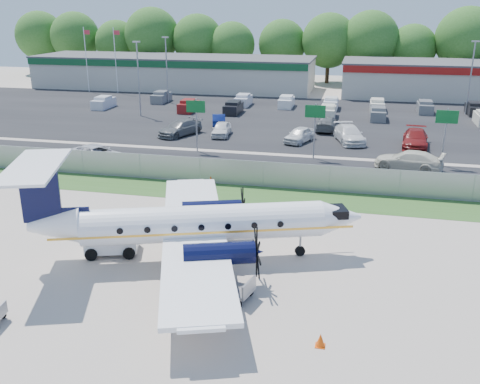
# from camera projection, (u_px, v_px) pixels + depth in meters

# --- Properties ---
(ground) EXTENTS (170.00, 170.00, 0.00)m
(ground) POSITION_uv_depth(u_px,v_px,m) (215.00, 270.00, 27.98)
(ground) COLOR #B7A89B
(ground) RESTS_ON ground
(grass_verge) EXTENTS (170.00, 4.00, 0.02)m
(grass_verge) POSITION_uv_depth(u_px,v_px,m) (258.00, 195.00, 39.03)
(grass_verge) COLOR #2D561E
(grass_verge) RESTS_ON ground
(access_road) EXTENTS (170.00, 8.00, 0.02)m
(access_road) POSITION_uv_depth(u_px,v_px,m) (274.00, 168.00, 45.48)
(access_road) COLOR black
(access_road) RESTS_ON ground
(parking_lot) EXTENTS (170.00, 32.00, 0.02)m
(parking_lot) POSITION_uv_depth(u_px,v_px,m) (302.00, 120.00, 64.82)
(parking_lot) COLOR black
(parking_lot) RESTS_ON ground
(perimeter_fence) EXTENTS (120.00, 0.06, 1.99)m
(perimeter_fence) POSITION_uv_depth(u_px,v_px,m) (263.00, 174.00, 40.55)
(perimeter_fence) COLOR gray
(perimeter_fence) RESTS_ON ground
(building_west) EXTENTS (46.40, 12.40, 5.24)m
(building_west) POSITION_uv_depth(u_px,v_px,m) (174.00, 72.00, 89.18)
(building_west) COLOR beige
(building_west) RESTS_ON ground
(sign_left) EXTENTS (1.80, 0.26, 5.00)m
(sign_left) POSITION_uv_depth(u_px,v_px,m) (196.00, 114.00, 49.55)
(sign_left) COLOR gray
(sign_left) RESTS_ON ground
(sign_mid) EXTENTS (1.80, 0.26, 5.00)m
(sign_mid) POSITION_uv_depth(u_px,v_px,m) (315.00, 119.00, 47.27)
(sign_mid) COLOR gray
(sign_mid) RESTS_ON ground
(sign_right) EXTENTS (1.80, 0.26, 5.00)m
(sign_right) POSITION_uv_depth(u_px,v_px,m) (446.00, 125.00, 44.98)
(sign_right) COLOR gray
(sign_right) RESTS_ON ground
(flagpole_west) EXTENTS (1.06, 0.12, 10.00)m
(flagpole_west) POSITION_uv_depth(u_px,v_px,m) (86.00, 56.00, 84.23)
(flagpole_west) COLOR white
(flagpole_west) RESTS_ON ground
(flagpole_east) EXTENTS (1.06, 0.12, 10.00)m
(flagpole_east) POSITION_uv_depth(u_px,v_px,m) (116.00, 56.00, 83.19)
(flagpole_east) COLOR white
(flagpole_east) RESTS_ON ground
(light_pole_nw) EXTENTS (0.90, 0.35, 9.09)m
(light_pole_nw) POSITION_uv_depth(u_px,v_px,m) (138.00, 74.00, 65.40)
(light_pole_nw) COLOR gray
(light_pole_nw) RESTS_ON ground
(light_pole_sw) EXTENTS (0.90, 0.35, 9.09)m
(light_pole_sw) POSITION_uv_depth(u_px,v_px,m) (167.00, 65.00, 74.61)
(light_pole_sw) COLOR gray
(light_pole_sw) RESTS_ON ground
(light_pole_se) EXTENTS (0.90, 0.35, 9.09)m
(light_pole_se) POSITION_uv_depth(u_px,v_px,m) (471.00, 73.00, 66.31)
(light_pole_se) COLOR gray
(light_pole_se) RESTS_ON ground
(tree_line) EXTENTS (112.00, 6.00, 14.00)m
(tree_line) POSITION_uv_depth(u_px,v_px,m) (323.00, 83.00, 96.13)
(tree_line) COLOR #2A5E1B
(tree_line) RESTS_ON ground
(aircraft) EXTENTS (18.45, 17.98, 5.66)m
(aircraft) POSITION_uv_depth(u_px,v_px,m) (196.00, 224.00, 28.31)
(aircraft) COLOR white
(aircraft) RESTS_ON ground
(pushback_tug) EXTENTS (3.20, 2.72, 1.52)m
(pushback_tug) POSITION_uv_depth(u_px,v_px,m) (114.00, 241.00, 29.76)
(pushback_tug) COLOR white
(pushback_tug) RESTS_ON ground
(baggage_cart_far) EXTENTS (2.47, 1.84, 1.16)m
(baggage_cart_far) POSITION_uv_depth(u_px,v_px,m) (229.00, 288.00, 25.17)
(baggage_cart_far) COLOR gray
(baggage_cart_far) RESTS_ON ground
(cone_nose) EXTENTS (0.41, 0.41, 0.58)m
(cone_nose) POSITION_uv_depth(u_px,v_px,m) (320.00, 340.00, 21.66)
(cone_nose) COLOR #EA4A07
(cone_nose) RESTS_ON ground
(cone_starboard_wing) EXTENTS (0.42, 0.42, 0.59)m
(cone_starboard_wing) POSITION_uv_depth(u_px,v_px,m) (211.00, 180.00, 41.59)
(cone_starboard_wing) COLOR #EA4A07
(cone_starboard_wing) RESTS_ON ground
(road_car_west) EXTENTS (6.31, 4.73, 1.59)m
(road_car_west) POSITION_uv_depth(u_px,v_px,m) (98.00, 164.00, 46.89)
(road_car_west) COLOR silver
(road_car_west) RESTS_ON ground
(road_car_mid) EXTENTS (6.03, 3.71, 1.63)m
(road_car_mid) POSITION_uv_depth(u_px,v_px,m) (408.00, 170.00, 45.15)
(road_car_mid) COLOR beige
(road_car_mid) RESTS_ON ground
(parked_car_a) EXTENTS (4.30, 5.90, 1.59)m
(parked_car_a) POSITION_uv_depth(u_px,v_px,m) (180.00, 135.00, 57.06)
(parked_car_a) COLOR #595B5E
(parked_car_a) RESTS_ON ground
(parked_car_b) EXTENTS (2.16, 4.49, 1.48)m
(parked_car_b) POSITION_uv_depth(u_px,v_px,m) (222.00, 136.00, 56.83)
(parked_car_b) COLOR silver
(parked_car_b) RESTS_ON ground
(parked_car_c) EXTENTS (3.16, 4.78, 1.51)m
(parked_car_c) POSITION_uv_depth(u_px,v_px,m) (299.00, 142.00, 54.27)
(parked_car_c) COLOR silver
(parked_car_c) RESTS_ON ground
(parked_car_d) EXTENTS (3.81, 6.13, 1.66)m
(parked_car_d) POSITION_uv_depth(u_px,v_px,m) (349.00, 142.00, 54.18)
(parked_car_d) COLOR silver
(parked_car_d) RESTS_ON ground
(parked_car_e) EXTENTS (2.84, 5.94, 1.67)m
(parked_car_e) POSITION_uv_depth(u_px,v_px,m) (414.00, 147.00, 52.38)
(parked_car_e) COLOR maroon
(parked_car_e) RESTS_ON ground
(parked_car_f) EXTENTS (2.51, 4.39, 1.37)m
(parked_car_f) POSITION_uv_depth(u_px,v_px,m) (219.00, 126.00, 61.76)
(parked_car_f) COLOR navy
(parked_car_f) RESTS_ON ground
(parked_car_g) EXTENTS (2.64, 5.51, 1.55)m
(parked_car_g) POSITION_uv_depth(u_px,v_px,m) (327.00, 130.00, 59.46)
(parked_car_g) COLOR #595B5E
(parked_car_g) RESTS_ON ground
(far_parking_rows) EXTENTS (56.00, 10.00, 1.60)m
(far_parking_rows) POSITION_uv_depth(u_px,v_px,m) (306.00, 112.00, 69.43)
(far_parking_rows) COLOR gray
(far_parking_rows) RESTS_ON ground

